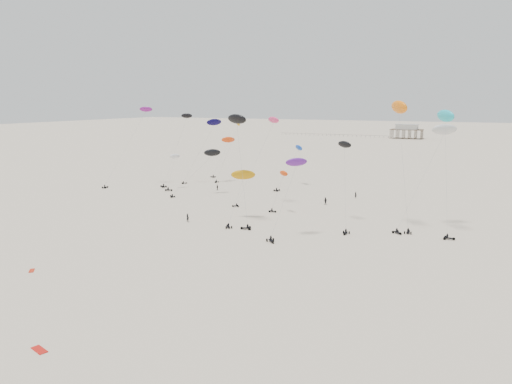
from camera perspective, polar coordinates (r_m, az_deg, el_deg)
The scene contains 26 objects.
ground_plane at distance 209.36m, azimuth 13.24°, elevation 3.12°, with size 900.00×900.00×0.00m, color beige.
pavilion_main at distance 357.88m, azimuth 16.84°, elevation 6.54°, with size 21.00×13.00×9.80m.
pier_fence at distance 369.42m, azimuth 8.77°, elevation 6.43°, with size 80.20×0.20×1.50m.
rig_0 at distance 104.81m, azimuth 10.12°, elevation 2.20°, with size 6.84×14.99×19.85m.
rig_1 at distance 157.43m, azimuth -13.69°, elevation 6.85°, with size 8.28×16.44×26.12m.
rig_2 at distance 154.55m, azimuth -9.12°, elevation 5.09°, with size 4.42×13.78×22.75m.
rig_3 at distance 163.45m, azimuth -2.67°, elevation 6.26°, with size 4.39×14.62×20.44m.
rig_4 at distance 93.62m, azimuth 3.76°, elevation 0.74°, with size 5.47×10.73×15.40m.
rig_5 at distance 150.72m, azimuth 4.32°, elevation 3.92°, with size 4.41×17.44×17.18m.
rig_6 at distance 108.40m, azimuth 20.02°, elevation 5.11°, with size 10.37×16.42×22.99m.
rig_7 at distance 115.31m, azimuth 2.62°, elevation 0.28°, with size 4.59×3.69×9.79m.
rig_8 at distance 108.20m, azimuth -1.73°, elevation 1.14°, with size 5.72×13.35×12.82m.
rig_9 at distance 138.20m, azimuth -5.79°, elevation 3.68°, with size 10.08×13.28×15.75m.
rig_10 at distance 147.20m, azimuth -9.59°, elevation 2.26°, with size 3.69×7.86×10.28m.
rig_11 at distance 124.47m, azimuth 1.20°, elevation 6.44°, with size 8.98×12.44×22.73m.
rig_12 at distance 104.96m, azimuth -1.98°, elevation 5.96°, with size 9.96×10.34×23.27m.
rig_13 at distance 103.95m, azimuth 20.89°, elevation 6.15°, with size 6.14×11.73×24.04m.
rig_14 at distance 105.22m, azimuth 16.17°, elevation 7.73°, with size 7.54×10.97×25.80m.
rig_15 at distance 158.35m, azimuth -5.17°, elevation 7.27°, with size 9.69×11.82×20.99m.
rig_16 at distance 172.73m, azimuth -3.48°, elevation 5.33°, with size 4.90×10.97×14.16m.
spectator_0 at distance 107.79m, azimuth -7.81°, elevation -3.40°, with size 0.77×0.53×2.13m, color black.
spectator_1 at distance 125.51m, azimuth 7.93°, elevation -1.44°, with size 1.04×0.61×2.13m, color black.
spectator_2 at distance 144.87m, azimuth -4.45°, elevation 0.22°, with size 1.13×0.61×1.92m, color black.
spectator_3 at distance 135.11m, azimuth 11.30°, elevation -0.70°, with size 0.73×0.50×2.00m, color black.
grounded_kite_a at distance 58.81m, azimuth -23.52°, elevation -16.24°, with size 2.20×0.90×0.08m, color #BA110B.
grounded_kite_b at distance 84.13m, azimuth -24.26°, elevation -8.21°, with size 1.80×0.70×0.07m, color red.
Camera 1 is at (43.17, -3.27, 25.52)m, focal length 35.00 mm.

